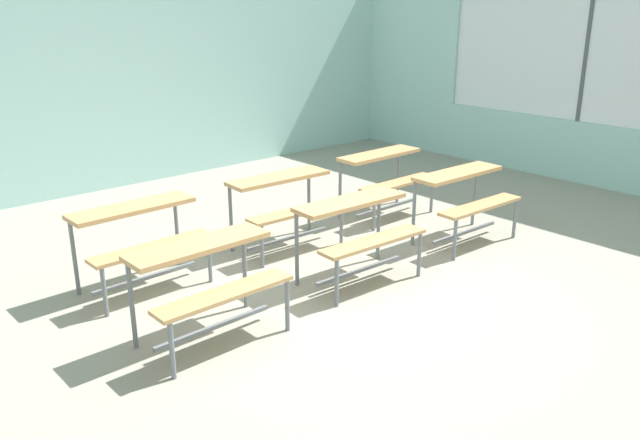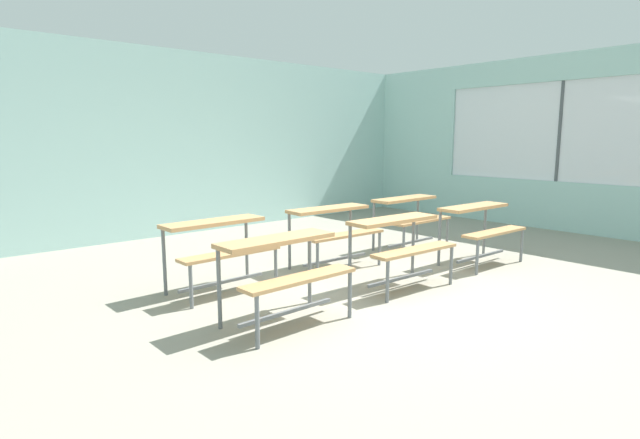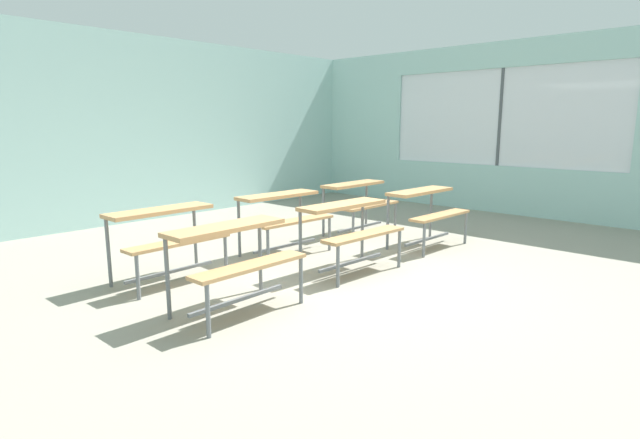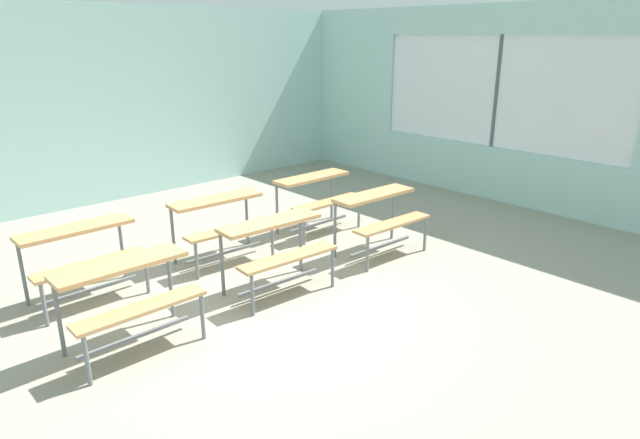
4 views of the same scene
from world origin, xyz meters
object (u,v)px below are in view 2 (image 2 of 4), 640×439
Objects in this scene: desk_bench_r1c1 at (334,222)px; desk_bench_r0c2 at (481,220)px; desk_bench_r1c0 at (219,238)px; desk_bench_r0c0 at (284,260)px; desk_bench_r1c2 at (410,210)px; desk_bench_r0c1 at (400,236)px.

desk_bench_r0c2 is at bearing -33.44° from desk_bench_r1c1.
desk_bench_r1c1 is (1.57, -0.06, 0.00)m from desk_bench_r1c0.
desk_bench_r0c0 is at bearing -142.94° from desk_bench_r1c1.
desk_bench_r1c1 is at bearing 33.95° from desk_bench_r0c0.
desk_bench_r1c0 is 1.57m from desk_bench_r1c1.
desk_bench_r1c1 is 1.54m from desk_bench_r1c2.
desk_bench_r1c0 is (-1.54, 1.14, 0.00)m from desk_bench_r0c1.
desk_bench_r0c2 is 1.01× the size of desk_bench_r1c0.
desk_bench_r1c1 and desk_bench_r1c2 have the same top height.
desk_bench_r0c1 is at bearing 0.54° from desk_bench_r0c0.
desk_bench_r0c2 is at bearing 1.95° from desk_bench_r0c1.
desk_bench_r1c0 is at bearing 161.40° from desk_bench_r0c2.
desk_bench_r0c0 is 1.00× the size of desk_bench_r1c0.
desk_bench_r0c2 is 1.88m from desk_bench_r1c1.
desk_bench_r0c2 is 1.02× the size of desk_bench_r1c2.
desk_bench_r0c0 is 3.35m from desk_bench_r1c2.
desk_bench_r0c0 is at bearing -176.07° from desk_bench_r0c1.
desk_bench_r1c0 is at bearing 87.21° from desk_bench_r0c0.
desk_bench_r1c1 is (-1.52, 1.10, 0.00)m from desk_bench_r0c2.
desk_bench_r0c0 and desk_bench_r0c1 have the same top height.
desk_bench_r0c0 is at bearing -177.78° from desk_bench_r0c2.
desk_bench_r0c1 and desk_bench_r0c2 have the same top height.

